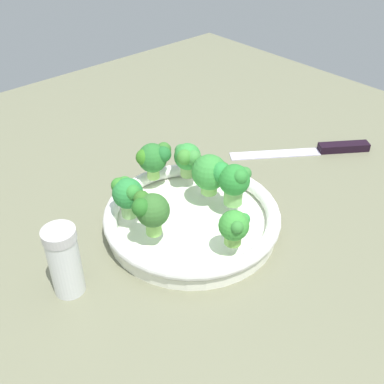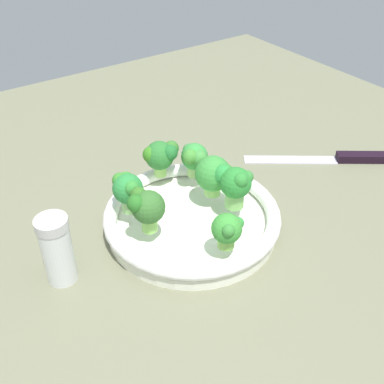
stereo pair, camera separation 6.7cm
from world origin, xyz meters
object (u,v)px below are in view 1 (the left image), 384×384
broccoli_floret_1 (151,210)px  pepper_shaker (64,261)px  broccoli_floret_2 (127,193)px  broccoli_floret_0 (212,173)px  bowl (192,218)px  broccoli_floret_4 (187,158)px  broccoli_floret_3 (234,226)px  broccoli_floret_6 (235,182)px  broccoli_floret_5 (153,158)px  knife (319,149)px

broccoli_floret_1 → pepper_shaker: size_ratio=0.63×
broccoli_floret_2 → broccoli_floret_0: bearing=-18.1°
bowl → broccoli_floret_4: (5.23, 6.89, 5.31)cm
broccoli_floret_3 → pepper_shaker: bearing=150.5°
bowl → broccoli_floret_6: size_ratio=4.06×
bowl → broccoli_floret_5: size_ratio=4.39×
broccoli_floret_0 → knife: bearing=-0.9°
bowl → broccoli_floret_2: 10.76cm
broccoli_floret_3 → broccoli_floret_4: 17.27cm
broccoli_floret_3 → broccoli_floret_4: (6.11, 16.14, 0.59)cm
broccoli_floret_0 → broccoli_floret_4: 5.99cm
broccoli_floret_0 → broccoli_floret_1: size_ratio=1.01×
broccoli_floret_0 → broccoli_floret_3: 11.70cm
broccoli_floret_0 → broccoli_floret_3: broccoli_floret_0 is taller
broccoli_floret_2 → knife: bearing=-6.3°
broccoli_floret_3 → broccoli_floret_6: size_ratio=0.78×
broccoli_floret_1 → pepper_shaker: bearing=171.4°
broccoli_floret_3 → pepper_shaker: size_ratio=0.50×
broccoli_floret_6 → pepper_shaker: 26.03cm
broccoli_floret_4 → broccoli_floret_1: bearing=-150.8°
broccoli_floret_2 → broccoli_floret_5: same height
broccoli_floret_2 → bowl: bearing=-33.2°
broccoli_floret_5 → knife: size_ratio=0.26×
broccoli_floret_0 → broccoli_floret_3: bearing=-119.4°
broccoli_floret_4 → broccoli_floret_6: size_ratio=0.87×
bowl → knife: 32.94cm
broccoli_floret_3 → broccoli_floret_4: size_ratio=0.89×
broccoli_floret_3 → broccoli_floret_5: (1.85, 19.34, 0.87)cm
broccoli_floret_6 → knife: size_ratio=0.28×
broccoli_floret_2 → knife: broccoli_floret_2 is taller
broccoli_floret_4 → broccoli_floret_5: 5.33cm
broccoli_floret_1 → broccoli_floret_4: (12.93, 7.24, -0.46)cm
broccoli_floret_4 → knife: (27.68, -6.39, -6.69)cm
broccoli_floret_2 → broccoli_floret_3: bearing=-64.6°
bowl → broccoli_floret_0: bearing=10.8°
broccoli_floret_1 → broccoli_floret_4: size_ratio=1.12×
bowl → broccoli_floret_3: size_ratio=5.20×
broccoli_floret_3 → broccoli_floret_0: bearing=60.6°
broccoli_floret_1 → bowl: bearing=2.6°
bowl → broccoli_floret_4: 10.15cm
broccoli_floret_1 → broccoli_floret_3: 11.26cm
pepper_shaker → broccoli_floret_4: bearing=12.1°
broccoli_floret_6 → broccoli_floret_2: bearing=148.3°
broccoli_floret_5 → bowl: bearing=-95.5°
broccoli_floret_0 → broccoli_floret_3: (-5.72, -10.17, -0.80)cm
broccoli_floret_3 → broccoli_floret_4: broccoli_floret_4 is taller
broccoli_floret_0 → broccoli_floret_6: 4.13cm
broccoli_floret_0 → broccoli_floret_2: size_ratio=1.05×
bowl → pepper_shaker: size_ratio=2.61×
broccoli_floret_1 → broccoli_floret_6: 13.54cm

